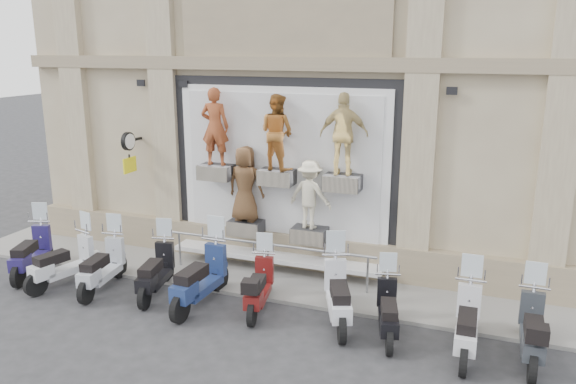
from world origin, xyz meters
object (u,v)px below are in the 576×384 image
(scooter_e, at_px, (200,266))
(scooter_f, at_px, (259,277))
(scooter_i, at_px, (468,311))
(scooter_c, at_px, (102,256))
(scooter_d, at_px, (155,261))
(scooter_g, at_px, (338,283))
(scooter_b, at_px, (63,252))
(clock_sign_bracket, at_px, (129,147))
(scooter_h, at_px, (389,301))
(scooter_a, at_px, (30,243))
(scooter_j, at_px, (534,318))
(guard_rail, at_px, (268,262))

(scooter_e, relative_size, scooter_f, 1.19)
(scooter_i, bearing_deg, scooter_c, 179.11)
(scooter_d, xyz_separation_m, scooter_g, (4.02, 0.10, 0.06))
(scooter_e, relative_size, scooter_g, 1.05)
(scooter_c, distance_m, scooter_e, 2.40)
(scooter_c, relative_size, scooter_g, 0.94)
(scooter_i, bearing_deg, scooter_b, 179.74)
(clock_sign_bracket, distance_m, scooter_f, 5.13)
(scooter_c, bearing_deg, scooter_h, -7.29)
(scooter_a, distance_m, scooter_j, 10.81)
(scooter_i, bearing_deg, scooter_h, 174.08)
(guard_rail, height_order, clock_sign_bracket, clock_sign_bracket)
(scooter_b, relative_size, scooter_i, 0.97)
(scooter_b, distance_m, scooter_g, 6.24)
(scooter_f, height_order, scooter_i, scooter_i)
(scooter_c, distance_m, scooter_g, 5.27)
(scooter_d, height_order, scooter_j, scooter_j)
(scooter_f, bearing_deg, scooter_i, -14.89)
(scooter_f, height_order, scooter_j, scooter_j)
(scooter_a, relative_size, scooter_e, 0.91)
(scooter_b, distance_m, scooter_j, 9.67)
(scooter_d, bearing_deg, scooter_h, -13.13)
(scooter_b, xyz_separation_m, scooter_g, (6.22, 0.39, 0.05))
(guard_rail, distance_m, scooter_e, 1.88)
(guard_rail, bearing_deg, scooter_b, -156.87)
(scooter_j, bearing_deg, scooter_h, -179.02)
(scooter_f, xyz_separation_m, scooter_g, (1.64, 0.03, 0.10))
(scooter_f, bearing_deg, scooter_g, -10.13)
(clock_sign_bracket, xyz_separation_m, scooter_c, (0.68, -2.16, -2.02))
(scooter_i, bearing_deg, scooter_a, 178.40)
(scooter_b, distance_m, scooter_d, 2.23)
(scooter_e, bearing_deg, scooter_f, 12.27)
(clock_sign_bracket, height_order, scooter_i, clock_sign_bracket)
(scooter_e, bearing_deg, clock_sign_bracket, 147.63)
(scooter_d, bearing_deg, scooter_i, -14.05)
(scooter_d, height_order, scooter_i, scooter_i)
(scooter_d, relative_size, scooter_i, 0.96)
(scooter_h, bearing_deg, scooter_f, 163.21)
(guard_rail, distance_m, scooter_c, 3.66)
(clock_sign_bracket, xyz_separation_m, scooter_j, (9.38, -2.00, -2.02))
(scooter_b, xyz_separation_m, scooter_f, (4.58, 0.36, -0.05))
(guard_rail, distance_m, scooter_a, 5.57)
(scooter_f, bearing_deg, scooter_d, 170.80)
(scooter_a, height_order, scooter_j, scooter_a)
(scooter_b, relative_size, scooter_c, 1.00)
(scooter_a, xyz_separation_m, scooter_g, (7.36, 0.18, 0.04))
(guard_rail, bearing_deg, scooter_j, -15.65)
(scooter_b, xyz_separation_m, scooter_e, (3.37, 0.15, 0.09))
(scooter_h, xyz_separation_m, scooter_j, (2.44, 0.04, 0.06))
(scooter_e, xyz_separation_m, scooter_j, (6.30, 0.11, -0.09))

